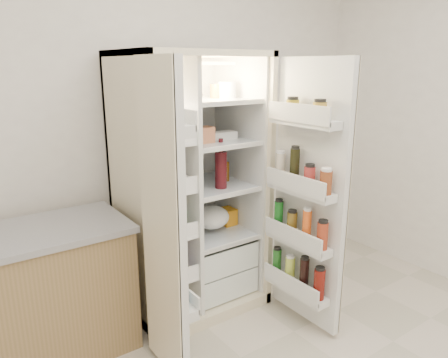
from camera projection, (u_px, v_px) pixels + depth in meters
wall_back at (150, 116)px, 3.08m from camera, size 4.00×0.02×2.70m
refrigerator at (190, 204)px, 3.03m from camera, size 0.92×0.70×1.80m
freezer_door at (164, 226)px, 2.23m from camera, size 0.15×0.40×1.72m
fridge_door at (307, 200)px, 2.71m from camera, size 0.17×0.58×1.72m
kitchen_counter at (34, 296)px, 2.47m from camera, size 1.11×0.59×0.81m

